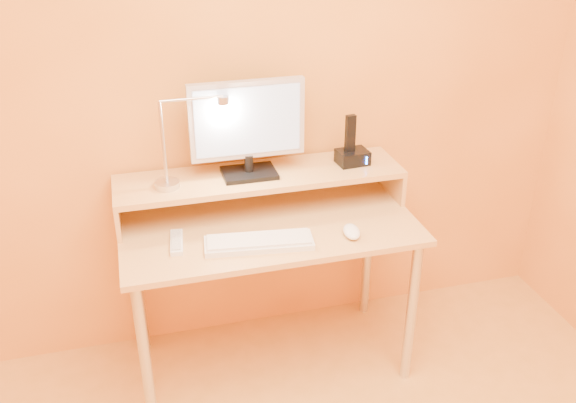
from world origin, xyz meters
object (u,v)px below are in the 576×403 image
object	(u,v)px
lamp_base	(167,184)
keyboard	(259,243)
mouse	(352,232)
remote_control	(177,242)
phone_dock	(352,157)
monitor_panel	(247,120)

from	to	relation	value
lamp_base	keyboard	bearing A→B (deg)	-41.44
mouse	remote_control	distance (m)	0.68
phone_dock	mouse	xyz separation A→B (m)	(-0.12, -0.33, -0.17)
phone_dock	keyboard	bearing A→B (deg)	-152.82
remote_control	phone_dock	bearing A→B (deg)	20.99
monitor_panel	mouse	bearing A→B (deg)	-44.77
lamp_base	remote_control	xyz separation A→B (m)	(0.00, -0.18, -0.16)
monitor_panel	remote_control	xyz separation A→B (m)	(-0.33, -0.22, -0.39)
phone_dock	mouse	world-z (taller)	phone_dock
mouse	phone_dock	bearing A→B (deg)	78.85
monitor_panel	keyboard	world-z (taller)	monitor_panel
phone_dock	mouse	size ratio (longest dim) A/B	1.14
monitor_panel	remote_control	distance (m)	0.56
lamp_base	phone_dock	size ratio (longest dim) A/B	0.77
mouse	keyboard	bearing A→B (deg)	-175.20
monitor_panel	mouse	world-z (taller)	monitor_panel
lamp_base	phone_dock	xyz separation A→B (m)	(0.79, 0.03, 0.02)
lamp_base	phone_dock	bearing A→B (deg)	2.17
lamp_base	phone_dock	world-z (taller)	phone_dock
lamp_base	mouse	size ratio (longest dim) A/B	0.87
remote_control	monitor_panel	bearing A→B (deg)	39.49
monitor_panel	keyboard	distance (m)	0.50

